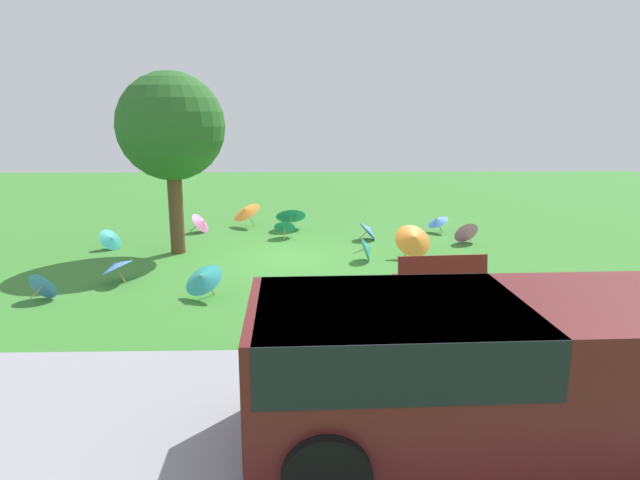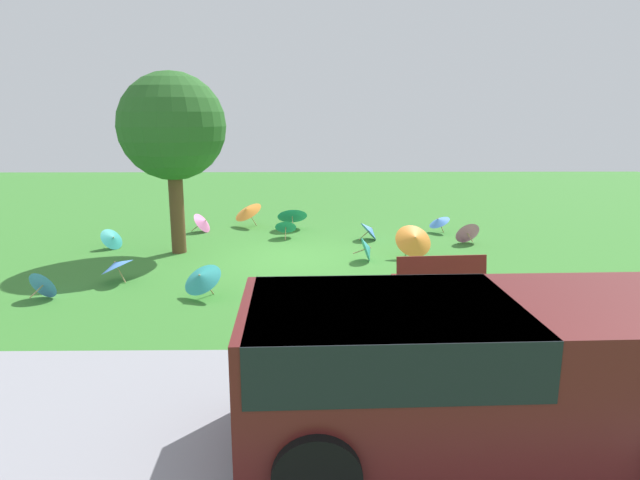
{
  "view_description": "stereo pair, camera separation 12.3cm",
  "coord_description": "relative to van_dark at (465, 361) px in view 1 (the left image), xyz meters",
  "views": [
    {
      "loc": [
        -0.49,
        12.5,
        3.29
      ],
      "look_at": [
        -0.78,
        0.71,
        0.6
      ],
      "focal_mm": 30.78,
      "sensor_mm": 36.0,
      "label": 1
    },
    {
      "loc": [
        -0.61,
        12.5,
        3.29
      ],
      "look_at": [
        -0.78,
        0.71,
        0.6
      ],
      "focal_mm": 30.78,
      "sensor_mm": 36.0,
      "label": 2
    }
  ],
  "objects": [
    {
      "name": "parasol_blue_1",
      "position": [
        6.35,
        -4.66,
        -0.63
      ],
      "size": [
        0.64,
        0.58,
        0.56
      ],
      "color": "tan",
      "rests_on": "ground"
    },
    {
      "name": "parasol_teal_1",
      "position": [
        3.47,
        -4.62,
        -0.51
      ],
      "size": [
        0.98,
        0.96,
        0.68
      ],
      "color": "tan",
      "rests_on": "ground"
    },
    {
      "name": "van_dark",
      "position": [
        0.0,
        0.0,
        0.0
      ],
      "size": [
        4.66,
        2.25,
        1.53
      ],
      "color": "#591919",
      "rests_on": "ground"
    },
    {
      "name": "parasol_teal_0",
      "position": [
        6.47,
        -8.51,
        -0.64
      ],
      "size": [
        0.66,
        0.73,
        0.54
      ],
      "color": "tan",
      "rests_on": "ground"
    },
    {
      "name": "parasol_teal_2",
      "position": [
        0.17,
        -7.23,
        -0.61
      ],
      "size": [
        0.52,
        0.61,
        0.6
      ],
      "color": "tan",
      "rests_on": "ground"
    },
    {
      "name": "shade_tree",
      "position": [
        4.71,
        -8.12,
        2.1
      ],
      "size": [
        2.52,
        2.52,
        4.3
      ],
      "color": "brown",
      "rests_on": "ground"
    },
    {
      "name": "parasol_orange_0",
      "position": [
        3.39,
        -11.21,
        -0.41
      ],
      "size": [
        1.16,
        1.17,
        0.79
      ],
      "color": "tan",
      "rests_on": "ground"
    },
    {
      "name": "park_bench",
      "position": [
        -0.81,
        -4.33,
        -0.45
      ],
      "size": [
        1.63,
        0.6,
        0.9
      ],
      "color": "maroon",
      "rests_on": "ground"
    },
    {
      "name": "parasol_blue_3",
      "position": [
        -0.12,
        -9.43,
        -0.63
      ],
      "size": [
        0.61,
        0.7,
        0.55
      ],
      "color": "tan",
      "rests_on": "ground"
    },
    {
      "name": "parasol_pink_1",
      "position": [
        -2.59,
        -8.98,
        -0.59
      ],
      "size": [
        0.75,
        0.65,
        0.64
      ],
      "color": "tan",
      "rests_on": "ground"
    },
    {
      "name": "parasol_blue_0",
      "position": [
        5.37,
        -5.63,
        -0.54
      ],
      "size": [
        0.8,
        0.81,
        0.57
      ],
      "color": "tan",
      "rests_on": "ground"
    },
    {
      "name": "parasol_pink_0",
      "position": [
        4.57,
        -10.51,
        -0.61
      ],
      "size": [
        0.7,
        0.74,
        0.6
      ],
      "color": "tan",
      "rests_on": "ground"
    },
    {
      "name": "parasol_teal_4",
      "position": [
        2.17,
        -9.72,
        -0.57
      ],
      "size": [
        0.58,
        0.57,
        0.58
      ],
      "color": "tan",
      "rests_on": "ground"
    },
    {
      "name": "parasol_teal_3",
      "position": [
        2.04,
        -10.87,
        -0.45
      ],
      "size": [
        0.95,
        0.89,
        0.77
      ],
      "color": "tan",
      "rests_on": "ground"
    },
    {
      "name": "ground",
      "position": [
        2.05,
        -7.51,
        -0.91
      ],
      "size": [
        40.0,
        40.0,
        0.0
      ],
      "primitive_type": "plane",
      "color": "#387A2D"
    },
    {
      "name": "parasol_blue_4",
      "position": [
        -2.16,
        -10.28,
        -0.55
      ],
      "size": [
        0.77,
        0.78,
        0.56
      ],
      "color": "tan",
      "rests_on": "ground"
    },
    {
      "name": "parasol_orange_1",
      "position": [
        -0.94,
        -7.45,
        -0.45
      ],
      "size": [
        0.98,
        0.94,
        0.84
      ],
      "color": "tan",
      "rests_on": "ground"
    },
    {
      "name": "road_strip",
      "position": [
        2.05,
        -0.13,
        -0.91
      ],
      "size": [
        40.0,
        4.42,
        0.01
      ],
      "primitive_type": "cube",
      "color": "gray",
      "rests_on": "ground"
    }
  ]
}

